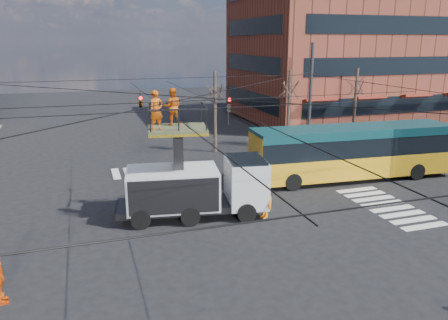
# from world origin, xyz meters

# --- Properties ---
(ground) EXTENTS (120.00, 120.00, 0.00)m
(ground) POSITION_xyz_m (0.00, 0.00, 0.00)
(ground) COLOR black
(ground) RESTS_ON ground
(sidewalk_ne) EXTENTS (18.00, 18.00, 0.12)m
(sidewalk_ne) POSITION_xyz_m (21.00, 21.00, 0.06)
(sidewalk_ne) COLOR slate
(sidewalk_ne) RESTS_ON ground
(crosswalks) EXTENTS (22.40, 22.40, 0.02)m
(crosswalks) POSITION_xyz_m (0.00, 0.00, 0.01)
(crosswalks) COLOR silver
(crosswalks) RESTS_ON ground
(building_ne) EXTENTS (20.06, 16.06, 14.00)m
(building_ne) POSITION_xyz_m (21.98, 23.98, 7.00)
(building_ne) COLOR brown
(building_ne) RESTS_ON ground
(overhead_network) EXTENTS (24.24, 24.24, 8.00)m
(overhead_network) POSITION_xyz_m (-0.07, 0.40, 4.29)
(overhead_network) COLOR #2D2D30
(overhead_network) RESTS_ON ground
(tree_a) EXTENTS (2.00, 2.00, 6.00)m
(tree_a) POSITION_xyz_m (5.00, 13.50, 4.63)
(tree_a) COLOR #382B21
(tree_a) RESTS_ON ground
(tree_b) EXTENTS (2.00, 2.00, 6.00)m
(tree_b) POSITION_xyz_m (11.00, 13.50, 4.63)
(tree_b) COLOR #382B21
(tree_b) RESTS_ON ground
(tree_c) EXTENTS (2.00, 2.00, 6.00)m
(tree_c) POSITION_xyz_m (17.00, 13.50, 4.63)
(tree_c) COLOR #382B21
(tree_c) RESTS_ON ground
(utility_truck) EXTENTS (7.27, 3.50, 6.06)m
(utility_truck) POSITION_xyz_m (0.51, 1.86, 2.02)
(utility_truck) COLOR black
(utility_truck) RESTS_ON ground
(city_bus) EXTENTS (12.52, 3.39, 3.20)m
(city_bus) POSITION_xyz_m (10.91, 4.61, 1.73)
(city_bus) COLOR gold
(city_bus) RESTS_ON ground
(flagger) EXTENTS (0.94, 1.38, 1.96)m
(flagger) POSITION_xyz_m (3.45, 0.59, 0.98)
(flagger) COLOR orange
(flagger) RESTS_ON ground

